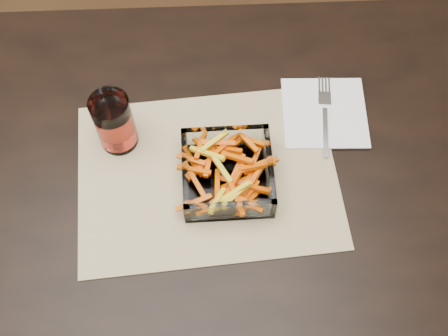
{
  "coord_description": "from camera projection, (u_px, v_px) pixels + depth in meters",
  "views": [
    {
      "loc": [
        0.16,
        -0.38,
        1.63
      ],
      "look_at": [
        0.18,
        0.05,
        0.78
      ],
      "focal_mm": 45.0,
      "sensor_mm": 36.0,
      "label": 1
    }
  ],
  "objects": [
    {
      "name": "fork",
      "position": [
        325.0,
        113.0,
        1.03
      ],
      "size": [
        0.03,
        0.17,
        0.0
      ],
      "rotation": [
        0.0,
        0.0,
        -0.1
      ],
      "color": "silver",
      "rests_on": "napkin"
    },
    {
      "name": "glass_bowl",
      "position": [
        227.0,
        174.0,
        0.95
      ],
      "size": [
        0.15,
        0.15,
        0.06
      ],
      "rotation": [
        0.0,
        0.0,
        0.02
      ],
      "color": "white",
      "rests_on": "placemat"
    },
    {
      "name": "placemat",
      "position": [
        208.0,
        175.0,
        0.98
      ],
      "size": [
        0.47,
        0.36,
        0.0
      ],
      "primitive_type": "cube",
      "rotation": [
        0.0,
        0.0,
        0.07
      ],
      "color": "tan",
      "rests_on": "dining_table"
    },
    {
      "name": "napkin",
      "position": [
        324.0,
        113.0,
        1.04
      ],
      "size": [
        0.16,
        0.16,
        0.0
      ],
      "primitive_type": "cube",
      "rotation": [
        0.0,
        0.0,
        -0.03
      ],
      "color": "white",
      "rests_on": "placemat"
    },
    {
      "name": "tumbler",
      "position": [
        115.0,
        123.0,
        0.96
      ],
      "size": [
        0.07,
        0.07,
        0.12
      ],
      "color": "white",
      "rests_on": "placemat"
    },
    {
      "name": "dining_table",
      "position": [
        127.0,
        227.0,
        1.03
      ],
      "size": [
        1.6,
        0.9,
        0.75
      ],
      "color": "black",
      "rests_on": "ground"
    }
  ]
}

